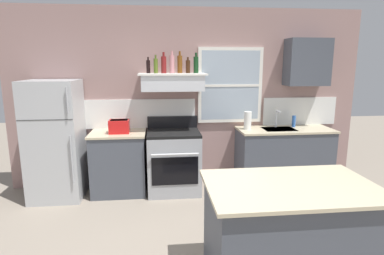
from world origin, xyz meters
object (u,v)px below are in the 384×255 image
Objects in this scene: bottle_brown_stout at (188,66)px; bottle_amber_wine at (180,64)px; toaster at (119,126)px; paper_towel_roll at (248,121)px; refrigerator at (56,140)px; dish_soap_bottle at (294,121)px; kitchen_island at (288,235)px; bottle_red_label_wine at (164,64)px; bottle_rose_pink at (172,64)px; stove_range at (174,161)px; bottle_dark_green_wine at (196,65)px; bottle_olive_oil_square at (156,66)px; bottle_balsamic_dark at (148,66)px.

bottle_amber_wine is at bearing 170.31° from bottle_brown_stout.
paper_towel_roll reaches higher than toaster.
paper_towel_roll is (2.76, 0.06, 0.21)m from refrigerator.
bottle_amber_wine reaches higher than dish_soap_bottle.
refrigerator is 2.05m from bottle_amber_wine.
bottle_brown_stout is at bearing 105.44° from kitchen_island.
bottle_red_label_wine is at bearing 10.90° from toaster.
paper_towel_roll is 0.77m from dish_soap_bottle.
bottle_brown_stout is at bearing 7.91° from bottle_rose_pink.
bottle_rose_pink is 0.13m from bottle_amber_wine.
bottle_dark_green_wine is at bearing 21.46° from stove_range.
bottle_brown_stout is (0.35, 0.01, -0.03)m from bottle_red_label_wine.
bottle_olive_oil_square is at bearing 10.63° from toaster.
bottle_balsamic_dark is 0.57m from bottle_brown_stout.
kitchen_island is (-0.26, -2.19, -0.59)m from paper_towel_roll.
bottle_brown_stout is at bearing 4.55° from refrigerator.
toaster is 0.21× the size of kitchen_island.
dish_soap_bottle is (1.88, 0.04, -0.88)m from bottle_rose_pink.
dish_soap_bottle reaches higher than kitchen_island.
toaster is at bearing -176.76° from dish_soap_bottle.
bottle_balsamic_dark is 0.89× the size of bottle_olive_oil_square.
bottle_dark_green_wine is at bearing 6.73° from bottle_rose_pink.
stove_range is at bearing 0.92° from toaster.
bottle_balsamic_dark is at bearing 169.62° from bottle_rose_pink.
kitchen_island is at bearing -68.32° from stove_range.
refrigerator is 5.60× the size of toaster.
stove_range is 4.25× the size of bottle_olive_oil_square.
bottle_amber_wine reaches higher than stove_range.
bottle_red_label_wine is (0.22, -0.04, 0.03)m from bottle_balsamic_dark.
dish_soap_bottle is (2.22, -0.02, -0.84)m from bottle_balsamic_dark.
toaster is at bearing -169.37° from bottle_olive_oil_square.
paper_towel_roll is at bearing -5.74° from bottle_brown_stout.
bottle_red_label_wine is at bearing 5.05° from refrigerator.
bottle_dark_green_wine is at bearing 4.73° from bottle_olive_oil_square.
bottle_balsamic_dark is at bearing 117.40° from kitchen_island.
paper_towel_roll is at bearing -2.14° from bottle_olive_oil_square.
dish_soap_bottle is (0.77, 0.10, -0.04)m from paper_towel_roll.
bottle_olive_oil_square is 0.12m from bottle_red_label_wine.
refrigerator reaches higher than dish_soap_bottle.
refrigerator is 3.31m from kitchen_island.
bottle_balsamic_dark is at bearing 7.80° from refrigerator.
bottle_olive_oil_square is 0.58m from bottle_dark_green_wine.
bottle_amber_wine reaches higher than toaster.
bottle_olive_oil_square is at bearing -32.63° from bottle_balsamic_dark.
bottle_balsamic_dark is (0.43, 0.17, 0.83)m from toaster.
bottle_rose_pink is (0.12, -0.02, 0.01)m from bottle_red_label_wine.
toaster is 1.30× the size of bottle_brown_stout.
bottle_balsamic_dark is 0.16× the size of kitchen_island.
bottle_amber_wine reaches higher than bottle_brown_stout.
kitchen_island is at bearing -66.66° from bottle_red_label_wine.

